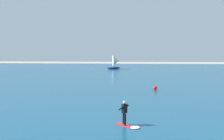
{
  "coord_description": "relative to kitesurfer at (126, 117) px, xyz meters",
  "views": [
    {
      "loc": [
        2.0,
        -1.79,
        5.24
      ],
      "look_at": [
        0.43,
        18.36,
        3.69
      ],
      "focal_mm": 43.92,
      "sensor_mm": 36.0,
      "label": 1
    }
  ],
  "objects": [
    {
      "name": "kitesurfer",
      "position": [
        0.0,
        0.0,
        0.0
      ],
      "size": [
        1.85,
        1.7,
        1.67
      ],
      "color": "red",
      "rests_on": "ocean"
    },
    {
      "name": "sailboat_outermost",
      "position": [
        -4.14,
        51.62,
        1.26
      ],
      "size": [
        3.59,
        3.11,
        4.07
      ],
      "color": "navy",
      "rests_on": "ocean"
    },
    {
      "name": "ocean",
      "position": [
        -1.57,
        33.36,
        -0.65
      ],
      "size": [
        160.0,
        90.0,
        0.1
      ],
      "primitive_type": "cube",
      "color": "navy",
      "rests_on": "ground"
    },
    {
      "name": "marker_buoy",
      "position": [
        3.18,
        16.35,
        -0.34
      ],
      "size": [
        0.52,
        0.52,
        0.52
      ],
      "primitive_type": "sphere",
      "color": "red",
      "rests_on": "ocean"
    }
  ]
}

